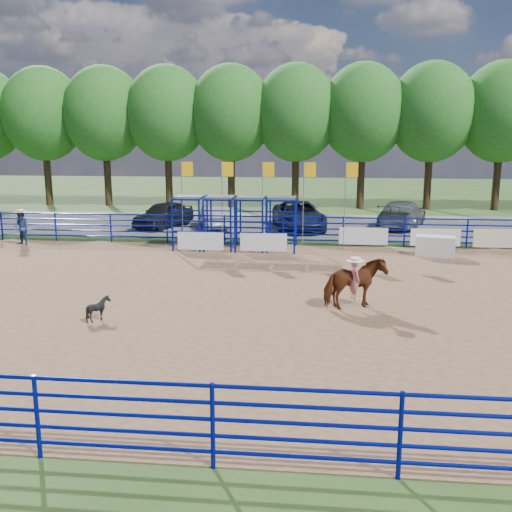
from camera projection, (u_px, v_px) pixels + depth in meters
name	position (u px, v px, depth m)	size (l,w,h in m)	color
ground	(266.00, 300.00, 19.18)	(120.00, 120.00, 0.00)	#365221
arena_dirt	(266.00, 300.00, 19.18)	(30.00, 20.00, 0.02)	brown
gravel_strip	(290.00, 225.00, 35.73)	(40.00, 10.00, 0.01)	slate
announcer_table	(435.00, 246.00, 26.13)	(1.72, 0.80, 0.92)	silver
horse_and_rider	(355.00, 282.00, 18.01)	(2.13, 1.59, 2.29)	#5F2C13
calf	(98.00, 309.00, 16.92)	(0.59, 0.66, 0.73)	black
spectator_cowboy	(22.00, 228.00, 28.74)	(1.02, 0.92, 1.77)	navy
car_a	(164.00, 214.00, 34.63)	(1.83, 4.55, 1.55)	black
car_b	(213.00, 217.00, 34.31)	(1.41, 4.05, 1.33)	gray
car_c	(299.00, 216.00, 33.82)	(2.70, 5.85, 1.63)	#161B37
car_d	(402.00, 214.00, 34.61)	(2.28, 5.60, 1.62)	slate
perimeter_fence	(266.00, 278.00, 19.03)	(30.10, 20.10, 1.50)	#071098
chute_assembly	(243.00, 224.00, 27.72)	(19.32, 2.41, 4.20)	#071098
treeline	(296.00, 108.00, 42.96)	(56.40, 6.40, 11.24)	#3F2B19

